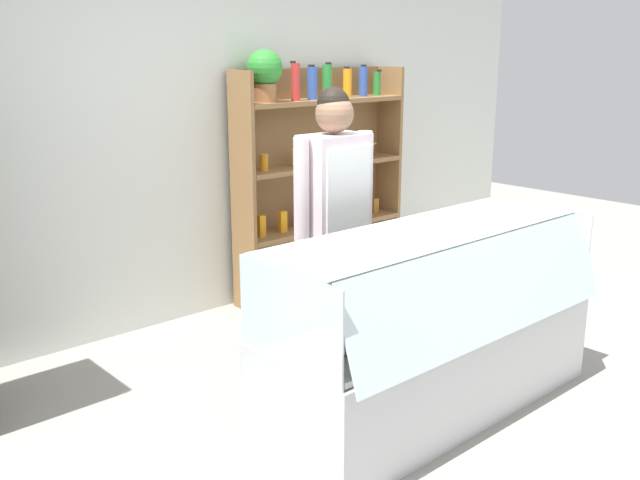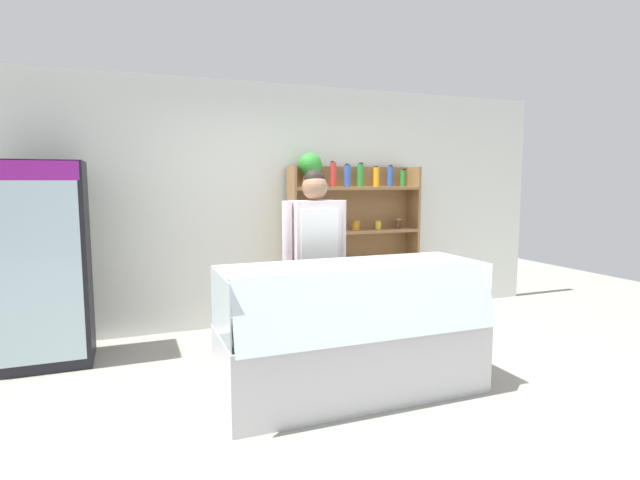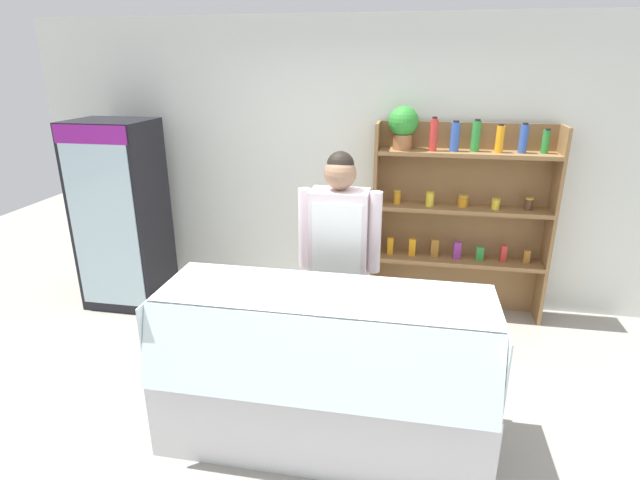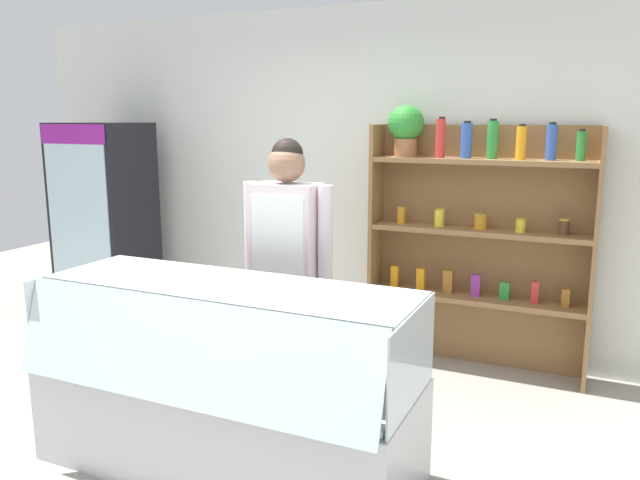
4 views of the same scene
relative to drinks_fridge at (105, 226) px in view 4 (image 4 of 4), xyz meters
name	(u,v)px [view 4 (image 4 of 4)]	position (x,y,z in m)	size (l,w,h in m)	color
ground_plane	(254,470)	(2.40, -1.53, -0.90)	(12.00, 12.00, 0.00)	gray
back_wall	(387,180)	(2.40, 0.59, 0.45)	(6.80, 0.10, 2.70)	silver
drinks_fridge	(105,226)	(0.00, 0.00, 0.00)	(0.73, 0.61, 1.80)	black
shelving_unit	(470,224)	(3.11, 0.39, 0.18)	(1.58, 0.29, 1.93)	olive
deli_display_case	(226,413)	(2.25, -1.57, -0.59)	(2.01, 0.81, 1.01)	silver
shop_clerk	(287,253)	(2.23, -0.82, 0.12)	(0.60, 0.25, 1.72)	#2D2D38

